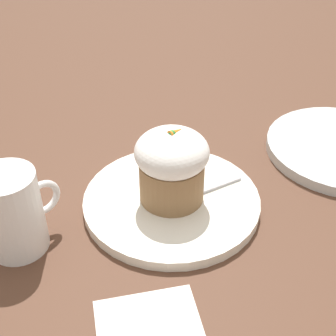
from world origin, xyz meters
The scene contains 6 objects.
ground_plane centered at (0.00, 0.00, 0.00)m, with size 4.00×4.00×0.00m, color #513323.
dessert_plate centered at (0.00, 0.00, 0.01)m, with size 0.23×0.23×0.01m.
carrot_cake centered at (0.00, 0.00, 0.07)m, with size 0.09×0.09×0.10m.
spoon centered at (0.02, -0.01, 0.02)m, with size 0.12×0.05×0.01m.
coffee_cup centered at (-0.18, 0.07, 0.05)m, with size 0.10×0.07×0.10m.
paper_napkin centered at (-0.14, -0.12, 0.00)m, with size 0.13×0.13×0.00m.
Camera 1 is at (-0.32, -0.34, 0.40)m, focal length 50.00 mm.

